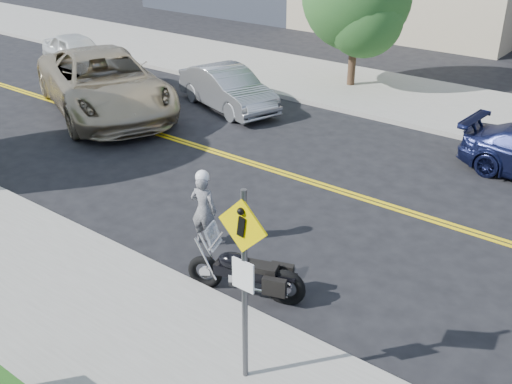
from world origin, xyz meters
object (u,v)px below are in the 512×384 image
object	(u,v)px
motorcycle	(246,263)
parked_car_silver	(228,88)
pedestrian_sign	(244,271)
parked_car_white	(78,52)
motorcyclist	(204,208)
suv	(104,83)

from	to	relation	value
motorcycle	parked_car_silver	xyz separation A→B (m)	(-6.87, 7.69, 0.04)
pedestrian_sign	parked_car_white	bearing A→B (deg)	149.57
motorcycle	parked_car_silver	bearing A→B (deg)	112.82
pedestrian_sign	parked_car_silver	distance (m)	12.55
motorcyclist	motorcycle	size ratio (longest dim) A/B	0.77
pedestrian_sign	motorcycle	xyz separation A→B (m)	(-1.34, 1.71, -1.32)
motorcycle	suv	distance (m)	10.98
motorcycle	parked_car_white	xyz separation A→B (m)	(-14.76, 7.75, 0.06)
motorcyclist	parked_car_white	bearing A→B (deg)	-41.49
motorcycle	parked_car_white	world-z (taller)	parked_car_white
motorcyclist	suv	distance (m)	9.04
motorcyclist	parked_car_silver	world-z (taller)	motorcyclist
pedestrian_sign	motorcycle	world-z (taller)	pedestrian_sign
pedestrian_sign	motorcycle	bearing A→B (deg)	128.14
motorcycle	parked_car_silver	world-z (taller)	parked_car_silver
pedestrian_sign	parked_car_silver	size ratio (longest dim) A/B	0.73
pedestrian_sign	motorcyclist	xyz separation A→B (m)	(-3.09, 2.56, -1.15)
motorcyclist	suv	bearing A→B (deg)	-40.96
parked_car_white	parked_car_silver	xyz separation A→B (m)	(7.90, -0.06, -0.02)
motorcyclist	parked_car_white	distance (m)	14.74
parked_car_silver	motorcyclist	bearing A→B (deg)	-125.33
suv	motorcyclist	bearing A→B (deg)	-92.48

